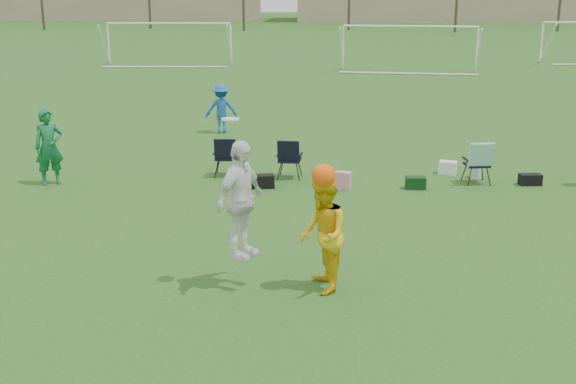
# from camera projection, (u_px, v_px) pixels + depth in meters

# --- Properties ---
(ground) EXTENTS (260.00, 260.00, 0.00)m
(ground) POSITION_uv_depth(u_px,v_px,m) (255.00, 327.00, 9.77)
(ground) COLOR #27591B
(ground) RESTS_ON ground
(fielder_green_near) EXTENTS (0.77, 0.70, 1.77)m
(fielder_green_near) POSITION_uv_depth(u_px,v_px,m) (49.00, 147.00, 16.66)
(fielder_green_near) COLOR #126638
(fielder_green_near) RESTS_ON ground
(fielder_blue) EXTENTS (1.10, 0.80, 1.54)m
(fielder_blue) POSITION_uv_depth(u_px,v_px,m) (221.00, 109.00, 22.67)
(fielder_blue) COLOR #1857B4
(fielder_blue) RESTS_ON ground
(center_contest) EXTENTS (2.08, 1.14, 2.61)m
(center_contest) POSITION_uv_depth(u_px,v_px,m) (286.00, 218.00, 10.72)
(center_contest) COLOR white
(center_contest) RESTS_ON ground
(sideline_setup) EXTENTS (9.47, 2.10, 1.90)m
(sideline_setup) POSITION_uv_depth(u_px,v_px,m) (443.00, 159.00, 16.88)
(sideline_setup) COLOR #103C1F
(sideline_setup) RESTS_ON ground
(goal_left) EXTENTS (7.39, 0.76, 2.46)m
(goal_left) POSITION_uv_depth(u_px,v_px,m) (169.00, 32.00, 42.74)
(goal_left) COLOR white
(goal_left) RESTS_ON ground
(goal_mid) EXTENTS (7.40, 0.63, 2.46)m
(goal_mid) POSITION_uv_depth(u_px,v_px,m) (410.00, 35.00, 39.50)
(goal_mid) COLOR white
(goal_mid) RESTS_ON ground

